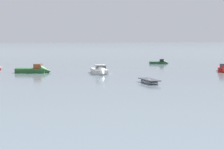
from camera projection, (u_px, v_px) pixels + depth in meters
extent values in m
cube|color=red|center=(224.00, 70.00, 62.78)|extent=(3.81, 4.94, 0.90)
cone|color=red|center=(224.00, 71.00, 60.47)|extent=(2.27, 2.11, 1.81)
cube|color=#33383F|center=(224.00, 68.00, 62.70)|extent=(3.89, 5.05, 0.10)
cube|color=#33383F|center=(224.00, 66.00, 61.65)|extent=(1.78, 1.64, 0.70)
cube|color=#384751|center=(224.00, 66.00, 61.11)|extent=(1.33, 0.86, 0.56)
cube|color=black|center=(223.00, 68.00, 64.92)|extent=(0.45, 0.42, 0.64)
cube|color=white|center=(99.00, 72.00, 59.12)|extent=(2.16, 5.05, 0.99)
cone|color=white|center=(102.00, 73.00, 56.56)|extent=(2.00, 1.60, 1.98)
cube|color=silver|center=(99.00, 70.00, 59.02)|extent=(2.20, 5.16, 0.11)
cube|color=silver|center=(100.00, 67.00, 57.86)|extent=(1.58, 1.23, 0.77)
cube|color=#384751|center=(101.00, 67.00, 57.27)|extent=(1.50, 0.30, 0.61)
cube|color=black|center=(97.00, 70.00, 61.49)|extent=(0.40, 0.31, 0.70)
ellipsoid|color=gray|center=(149.00, 82.00, 46.55)|extent=(1.90, 4.51, 0.69)
cube|color=#33383F|center=(149.00, 79.00, 46.52)|extent=(1.83, 4.16, 0.09)
cube|color=#33383F|center=(149.00, 80.00, 46.53)|extent=(1.37, 0.40, 0.07)
cube|color=#23602D|center=(158.00, 63.00, 80.51)|extent=(3.78, 2.44, 0.69)
cone|color=#23602D|center=(166.00, 63.00, 80.36)|extent=(1.46, 1.65, 1.38)
cube|color=black|center=(158.00, 62.00, 80.48)|extent=(3.87, 2.49, 0.08)
cube|color=black|center=(162.00, 60.00, 80.38)|extent=(1.13, 1.30, 0.54)
cube|color=#384751|center=(164.00, 60.00, 80.34)|extent=(0.50, 1.06, 0.43)
cube|color=black|center=(150.00, 63.00, 80.64)|extent=(0.29, 0.33, 0.49)
cube|color=#23602D|center=(31.00, 71.00, 60.29)|extent=(5.26, 3.31, 0.96)
cone|color=#23602D|center=(46.00, 71.00, 60.14)|extent=(2.00, 2.28, 1.93)
cube|color=brown|center=(31.00, 69.00, 60.25)|extent=(5.38, 3.38, 0.11)
cube|color=brown|center=(38.00, 66.00, 60.13)|extent=(1.55, 1.79, 0.75)
cube|color=#384751|center=(42.00, 66.00, 60.09)|extent=(0.66, 1.48, 0.60)
cube|color=black|center=(17.00, 70.00, 60.41)|extent=(0.39, 0.45, 0.68)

